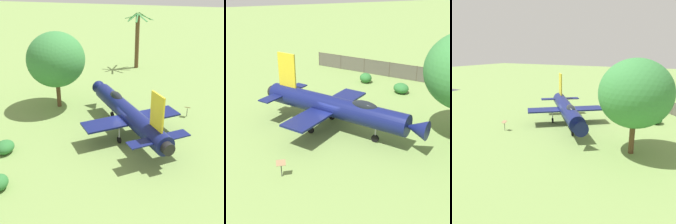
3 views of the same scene
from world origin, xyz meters
TOP-DOWN VIEW (x-y plane):
  - ground_plane at (0.00, 0.00)m, footprint 200.00×200.00m
  - display_jet at (-0.21, 0.28)m, footprint 10.85×12.80m
  - shade_tree at (-8.75, 4.41)m, footprint 6.17×6.42m
  - shrub_near_fence at (-9.57, -5.73)m, footprint 1.53×1.80m
  - shrub_by_tree at (-7.44, -10.16)m, footprint 1.35×1.53m
  - info_plaque at (5.30, 5.04)m, footprint 0.65×0.48m

SIDE VIEW (x-z plane):
  - ground_plane at x=0.00m, z-range 0.00..0.00m
  - shrub_near_fence at x=-9.57m, z-range 0.00..1.05m
  - shrub_by_tree at x=-7.44m, z-range 0.00..1.11m
  - info_plaque at x=5.30m, z-range 0.28..1.43m
  - display_jet at x=-0.21m, z-range -0.81..4.97m
  - shade_tree at x=-8.75m, z-range 1.22..9.53m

